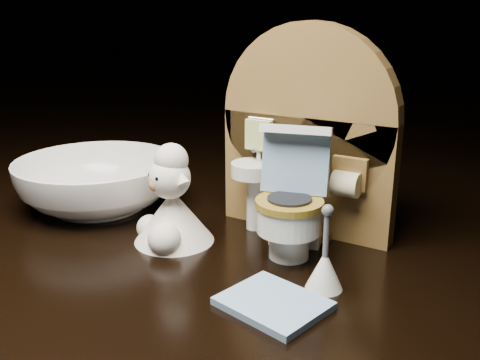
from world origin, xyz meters
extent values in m
cube|color=black|center=(0.00, 0.00, -0.05)|extent=(2.50, 2.50, 0.10)
cube|color=brown|center=(0.00, 0.07, 0.04)|extent=(0.13, 0.02, 0.09)
cylinder|color=brown|center=(0.00, 0.07, 0.09)|extent=(0.13, 0.02, 0.13)
cube|color=brown|center=(0.00, 0.07, 0.00)|extent=(0.05, 0.04, 0.01)
cylinder|color=white|center=(-0.03, 0.05, 0.02)|extent=(0.01, 0.01, 0.04)
cylinder|color=white|center=(-0.03, 0.04, 0.05)|extent=(0.03, 0.03, 0.01)
cylinder|color=silver|center=(-0.03, 0.05, 0.06)|extent=(0.00, 0.00, 0.01)
cube|color=#BDCE70|center=(-0.03, 0.05, 0.07)|extent=(0.02, 0.01, 0.02)
cube|color=brown|center=(0.04, 0.06, 0.05)|extent=(0.02, 0.01, 0.02)
cylinder|color=#F3EEB5|center=(0.04, 0.05, 0.05)|extent=(0.02, 0.02, 0.02)
cylinder|color=white|center=(0.01, 0.02, 0.01)|extent=(0.03, 0.03, 0.02)
cylinder|color=white|center=(0.01, 0.01, 0.03)|extent=(0.04, 0.04, 0.02)
cylinder|color=olive|center=(0.01, 0.01, 0.04)|extent=(0.04, 0.04, 0.00)
cube|color=white|center=(0.01, 0.04, 0.03)|extent=(0.04, 0.02, 0.05)
cube|color=#7599BC|center=(0.01, 0.03, 0.06)|extent=(0.05, 0.03, 0.04)
cube|color=white|center=(0.01, 0.03, 0.08)|extent=(0.05, 0.02, 0.01)
cylinder|color=#96C62B|center=(0.01, 0.04, 0.06)|extent=(0.01, 0.01, 0.01)
cube|color=#7599BC|center=(0.03, -0.05, 0.00)|extent=(0.06, 0.06, 0.00)
cone|color=white|center=(0.05, -0.01, 0.01)|extent=(0.02, 0.02, 0.02)
cylinder|color=#59595B|center=(0.05, -0.01, 0.03)|extent=(0.00, 0.00, 0.03)
sphere|color=#59595B|center=(0.05, -0.01, 0.05)|extent=(0.01, 0.01, 0.01)
cone|color=silver|center=(-0.07, 0.00, 0.02)|extent=(0.06, 0.06, 0.04)
sphere|color=silver|center=(-0.06, -0.02, 0.01)|extent=(0.02, 0.02, 0.02)
sphere|color=silver|center=(-0.09, -0.01, 0.01)|extent=(0.02, 0.02, 0.02)
sphere|color=white|center=(-0.07, 0.00, 0.05)|extent=(0.03, 0.03, 0.03)
sphere|color=tan|center=(-0.08, -0.01, 0.04)|extent=(0.01, 0.01, 0.01)
sphere|color=silver|center=(-0.07, 0.00, 0.06)|extent=(0.02, 0.02, 0.02)
cone|color=white|center=(-0.08, 0.00, 0.05)|extent=(0.02, 0.01, 0.01)
cone|color=white|center=(-0.06, -0.01, 0.05)|extent=(0.02, 0.01, 0.01)
sphere|color=black|center=(-0.08, -0.01, 0.05)|extent=(0.00, 0.00, 0.00)
sphere|color=black|center=(-0.07, -0.02, 0.05)|extent=(0.00, 0.00, 0.00)
imported|color=white|center=(-0.17, 0.02, 0.02)|extent=(0.14, 0.14, 0.04)
camera|label=1|loc=(0.15, -0.28, 0.16)|focal=40.00mm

